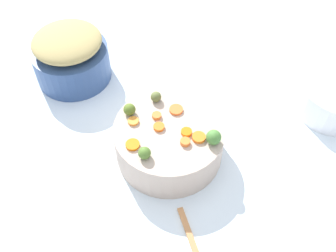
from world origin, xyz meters
The scene contains 16 objects.
tabletop centered at (0.00, 0.00, 0.01)m, with size 2.40×2.40×0.02m, color white.
serving_bowl_carrots centered at (0.00, -0.03, 0.07)m, with size 0.29×0.29×0.11m, color #C1AA99.
metal_pot centered at (-0.22, 0.34, 0.08)m, with size 0.23×0.23×0.11m, color #2F497C.
stuffing_mound centered at (-0.22, 0.34, 0.16)m, with size 0.21×0.21×0.06m, color tan.
carrot_slice_0 centered at (-0.08, 0.01, 0.13)m, with size 0.03×0.03×0.01m, color orange.
carrot_slice_1 centered at (0.03, -0.09, 0.13)m, with size 0.02×0.02×0.01m, color orange.
carrot_slice_2 centered at (-0.10, -0.06, 0.13)m, with size 0.03×0.03×0.01m, color orange.
carrot_slice_3 centered at (0.03, 0.02, 0.13)m, with size 0.04×0.04×0.01m, color orange.
carrot_slice_4 centered at (-0.02, -0.02, 0.13)m, with size 0.03×0.03×0.01m, color orange.
carrot_slice_5 centered at (0.06, -0.08, 0.13)m, with size 0.03×0.03×0.01m, color orange.
carrot_slice_6 centered at (0.04, -0.06, 0.13)m, with size 0.03×0.03×0.01m, color orange.
carrot_slice_7 centered at (-0.02, 0.01, 0.13)m, with size 0.02×0.02×0.01m, color orange.
brussels_sprout_0 centered at (-0.08, -0.10, 0.14)m, with size 0.03×0.03×0.03m, color #53792E.
brussels_sprout_1 centered at (0.09, -0.10, 0.15)m, with size 0.04×0.04×0.04m, color #4B8339.
brussels_sprout_2 centered at (-0.09, 0.04, 0.14)m, with size 0.03×0.03×0.03m, color #556D24.
brussels_sprout_3 centered at (-0.01, 0.07, 0.14)m, with size 0.03×0.03×0.03m, color #606B37.
Camera 1 is at (-0.16, -0.62, 0.90)m, focal length 41.60 mm.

